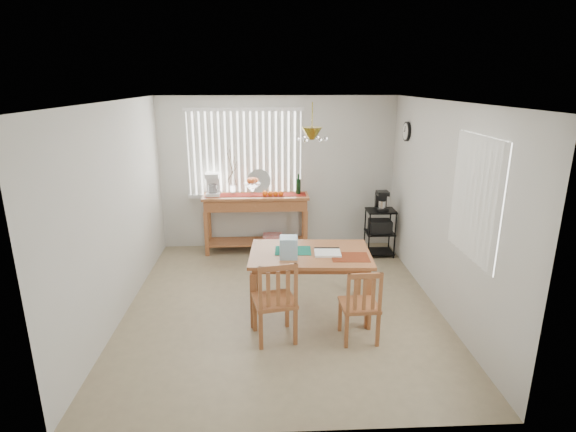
{
  "coord_description": "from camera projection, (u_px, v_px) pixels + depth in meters",
  "views": [
    {
      "loc": [
        -0.18,
        -5.33,
        2.82
      ],
      "look_at": [
        0.1,
        0.55,
        1.05
      ],
      "focal_mm": 28.0,
      "sensor_mm": 36.0,
      "label": 1
    }
  ],
  "objects": [
    {
      "name": "ground",
      "position": [
        282.0,
        305.0,
        5.92
      ],
      "size": [
        4.0,
        4.5,
        0.01
      ],
      "primitive_type": "cube",
      "color": "tan"
    },
    {
      "name": "room_shell",
      "position": [
        282.0,
        178.0,
        5.45
      ],
      "size": [
        4.2,
        4.7,
        2.7
      ],
      "color": "silver",
      "rests_on": "ground"
    },
    {
      "name": "sideboard",
      "position": [
        257.0,
        209.0,
        7.58
      ],
      "size": [
        1.76,
        0.5,
        0.99
      ],
      "color": "#A96439",
      "rests_on": "ground"
    },
    {
      "name": "sideboard_items",
      "position": [
        239.0,
        186.0,
        7.47
      ],
      "size": [
        1.68,
        0.42,
        0.76
      ],
      "color": "maroon",
      "rests_on": "sideboard"
    },
    {
      "name": "wire_cart",
      "position": [
        380.0,
        228.0,
        7.48
      ],
      "size": [
        0.46,
        0.37,
        0.79
      ],
      "color": "black",
      "rests_on": "ground"
    },
    {
      "name": "cart_items",
      "position": [
        381.0,
        201.0,
        7.35
      ],
      "size": [
        0.19,
        0.22,
        0.33
      ],
      "color": "black",
      "rests_on": "wire_cart"
    },
    {
      "name": "dining_table",
      "position": [
        310.0,
        259.0,
        5.57
      ],
      "size": [
        1.53,
        1.03,
        0.79
      ],
      "color": "#A96439",
      "rests_on": "ground"
    },
    {
      "name": "table_items",
      "position": [
        299.0,
        249.0,
        5.39
      ],
      "size": [
        1.14,
        0.59,
        0.25
      ],
      "color": "#126853",
      "rests_on": "dining_table"
    },
    {
      "name": "chair_left",
      "position": [
        275.0,
        301.0,
        4.98
      ],
      "size": [
        0.53,
        0.53,
        0.98
      ],
      "color": "#A96439",
      "rests_on": "ground"
    },
    {
      "name": "chair_right",
      "position": [
        360.0,
        306.0,
        4.98
      ],
      "size": [
        0.43,
        0.43,
        0.89
      ],
      "color": "#A96439",
      "rests_on": "ground"
    }
  ]
}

